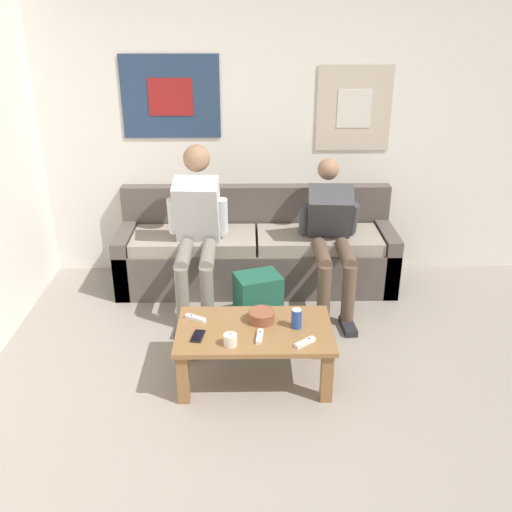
{
  "coord_description": "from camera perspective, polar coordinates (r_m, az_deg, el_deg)",
  "views": [
    {
      "loc": [
        -0.19,
        -2.31,
        2.21
      ],
      "look_at": [
        -0.14,
        1.23,
        0.63
      ],
      "focal_mm": 40.0,
      "sensor_mm": 36.0,
      "label": 1
    }
  ],
  "objects": [
    {
      "name": "backpack",
      "position": [
        4.19,
        0.25,
        -4.67
      ],
      "size": [
        0.38,
        0.35,
        0.41
      ],
      "color": "#1E5642",
      "rests_on": "ground_plane"
    },
    {
      "name": "game_controller_near_left",
      "position": [
        3.66,
        -6.08,
        -6.21
      ],
      "size": [
        0.14,
        0.1,
        0.03
      ],
      "color": "white",
      "rests_on": "coffee_table"
    },
    {
      "name": "cell_phone",
      "position": [
        3.49,
        -5.83,
        -7.96
      ],
      "size": [
        0.09,
        0.15,
        0.01
      ],
      "color": "black",
      "rests_on": "coffee_table"
    },
    {
      "name": "game_controller_far_center",
      "position": [
        3.45,
        0.37,
        -8.05
      ],
      "size": [
        0.05,
        0.15,
        0.03
      ],
      "color": "white",
      "rests_on": "coffee_table"
    },
    {
      "name": "drink_can_blue",
      "position": [
        3.55,
        4.08,
        -6.25
      ],
      "size": [
        0.07,
        0.07,
        0.12
      ],
      "color": "#28479E",
      "rests_on": "coffee_table"
    },
    {
      "name": "wall_back",
      "position": [
        4.83,
        1.44,
        12.88
      ],
      "size": [
        10.0,
        0.07,
        2.55
      ],
      "color": "white",
      "rests_on": "ground_plane"
    },
    {
      "name": "coffee_table",
      "position": [
        3.59,
        -0.15,
        -8.18
      ],
      "size": [
        0.97,
        0.57,
        0.36
      ],
      "color": "olive",
      "rests_on": "ground_plane"
    },
    {
      "name": "game_controller_near_right",
      "position": [
        3.41,
        4.94,
        -8.6
      ],
      "size": [
        0.13,
        0.11,
        0.03
      ],
      "color": "white",
      "rests_on": "coffee_table"
    },
    {
      "name": "ceramic_bowl",
      "position": [
        3.61,
        0.56,
        -5.97
      ],
      "size": [
        0.17,
        0.17,
        0.08
      ],
      "color": "brown",
      "rests_on": "coffee_table"
    },
    {
      "name": "person_seated_adult",
      "position": [
        4.38,
        -5.94,
        3.18
      ],
      "size": [
        0.47,
        0.93,
        1.22
      ],
      "color": "gray",
      "rests_on": "ground_plane"
    },
    {
      "name": "person_seated_teen",
      "position": [
        4.45,
        7.51,
        2.52
      ],
      "size": [
        0.47,
        1.01,
        1.08
      ],
      "color": "brown",
      "rests_on": "ground_plane"
    },
    {
      "name": "ground_plane",
      "position": [
        3.2,
        3.0,
        -19.65
      ],
      "size": [
        18.0,
        18.0,
        0.0
      ],
      "primitive_type": "plane",
      "color": "gray"
    },
    {
      "name": "pillar_candle",
      "position": [
        3.38,
        -2.58,
        -8.37
      ],
      "size": [
        0.08,
        0.08,
        0.08
      ],
      "color": "silver",
      "rests_on": "coffee_table"
    },
    {
      "name": "couch",
      "position": [
        4.81,
        0.04,
        0.35
      ],
      "size": [
        2.28,
        0.66,
        0.79
      ],
      "color": "#564C47",
      "rests_on": "ground_plane"
    }
  ]
}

